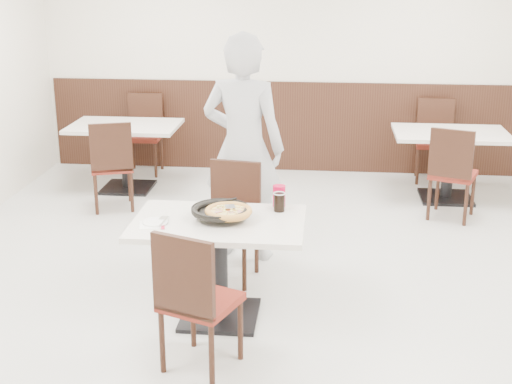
# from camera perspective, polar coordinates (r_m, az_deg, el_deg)

# --- Properties ---
(floor) EXTENTS (7.00, 7.00, 0.00)m
(floor) POSITION_cam_1_polar(r_m,az_deg,el_deg) (5.66, 0.70, -7.98)
(floor) COLOR #ACACA8
(floor) RESTS_ON ground
(wall_back) EXTENTS (6.00, 0.04, 2.80)m
(wall_back) POSITION_cam_1_polar(r_m,az_deg,el_deg) (8.65, 2.83, 10.78)
(wall_back) COLOR beige
(wall_back) RESTS_ON floor
(wainscot_back) EXTENTS (5.90, 0.03, 1.10)m
(wainscot_back) POSITION_cam_1_polar(r_m,az_deg,el_deg) (8.77, 2.74, 5.25)
(wainscot_back) COLOR black
(wainscot_back) RESTS_ON floor
(main_table) EXTENTS (1.28, 0.93, 0.75)m
(main_table) POSITION_cam_1_polar(r_m,az_deg,el_deg) (5.13, -2.95, -6.23)
(main_table) COLOR silver
(main_table) RESTS_ON floor
(chair_near) EXTENTS (0.55, 0.55, 0.95)m
(chair_near) POSITION_cam_1_polar(r_m,az_deg,el_deg) (4.50, -4.43, -8.47)
(chair_near) COLOR black
(chair_near) RESTS_ON floor
(chair_far) EXTENTS (0.49, 0.49, 0.95)m
(chair_far) POSITION_cam_1_polar(r_m,az_deg,el_deg) (5.70, -2.18, -2.59)
(chair_far) COLOR black
(chair_far) RESTS_ON floor
(trivet) EXTENTS (0.13, 0.13, 0.04)m
(trivet) POSITION_cam_1_polar(r_m,az_deg,el_deg) (4.98, -2.49, -2.08)
(trivet) COLOR black
(trivet) RESTS_ON main_table
(pizza_pan) EXTENTS (0.38, 0.38, 0.01)m
(pizza_pan) POSITION_cam_1_polar(r_m,az_deg,el_deg) (5.00, -2.87, -1.73)
(pizza_pan) COLOR black
(pizza_pan) RESTS_ON trivet
(pizza) EXTENTS (0.33, 0.33, 0.02)m
(pizza) POSITION_cam_1_polar(r_m,az_deg,el_deg) (4.95, -2.20, -1.71)
(pizza) COLOR gold
(pizza) RESTS_ON pizza_pan
(pizza_server) EXTENTS (0.09, 0.10, 0.00)m
(pizza_server) POSITION_cam_1_polar(r_m,az_deg,el_deg) (4.98, -2.09, -1.16)
(pizza_server) COLOR silver
(pizza_server) RESTS_ON pizza
(napkin) EXTENTS (0.21, 0.21, 0.00)m
(napkin) POSITION_cam_1_polar(r_m,az_deg,el_deg) (4.95, -8.33, -2.59)
(napkin) COLOR white
(napkin) RESTS_ON main_table
(side_plate) EXTENTS (0.19, 0.19, 0.01)m
(side_plate) POSITION_cam_1_polar(r_m,az_deg,el_deg) (4.97, -8.08, -2.40)
(side_plate) COLOR white
(side_plate) RESTS_ON napkin
(fork) EXTENTS (0.03, 0.15, 0.00)m
(fork) POSITION_cam_1_polar(r_m,az_deg,el_deg) (4.95, -7.40, -2.37)
(fork) COLOR silver
(fork) RESTS_ON side_plate
(cola_glass) EXTENTS (0.09, 0.09, 0.13)m
(cola_glass) POSITION_cam_1_polar(r_m,az_deg,el_deg) (5.15, 1.87, -0.85)
(cola_glass) COLOR black
(cola_glass) RESTS_ON main_table
(red_cup) EXTENTS (0.10, 0.10, 0.16)m
(red_cup) POSITION_cam_1_polar(r_m,az_deg,el_deg) (5.24, 1.86, -0.32)
(red_cup) COLOR #AF012A
(red_cup) RESTS_ON main_table
(diner_person) EXTENTS (0.78, 0.59, 1.95)m
(diner_person) POSITION_cam_1_polar(r_m,az_deg,el_deg) (6.04, -1.01, 3.55)
(diner_person) COLOR silver
(diner_person) RESTS_ON floor
(bg_table_left) EXTENTS (1.25, 0.88, 0.75)m
(bg_table_left) POSITION_cam_1_polar(r_m,az_deg,el_deg) (8.18, -10.34, 2.77)
(bg_table_left) COLOR silver
(bg_table_left) RESTS_ON floor
(bg_chair_left_near) EXTENTS (0.53, 0.53, 0.95)m
(bg_chair_left_near) POSITION_cam_1_polar(r_m,az_deg,el_deg) (7.53, -11.47, 2.19)
(bg_chair_left_near) COLOR black
(bg_chair_left_near) RESTS_ON floor
(bg_chair_left_far) EXTENTS (0.43, 0.43, 0.95)m
(bg_chair_left_far) POSITION_cam_1_polar(r_m,az_deg,el_deg) (8.76, -9.02, 4.52)
(bg_chair_left_far) COLOR black
(bg_chair_left_far) RESTS_ON floor
(bg_table_right) EXTENTS (1.29, 0.94, 0.75)m
(bg_table_right) POSITION_cam_1_polar(r_m,az_deg,el_deg) (7.97, 15.13, 2.04)
(bg_table_right) COLOR silver
(bg_table_right) RESTS_ON floor
(bg_chair_right_near) EXTENTS (0.54, 0.54, 0.95)m
(bg_chair_right_near) POSITION_cam_1_polar(r_m,az_deg,el_deg) (7.37, 15.51, 1.53)
(bg_chair_right_near) COLOR black
(bg_chair_right_near) RESTS_ON floor
(bg_chair_right_far) EXTENTS (0.45, 0.45, 0.95)m
(bg_chair_right_far) POSITION_cam_1_polar(r_m,az_deg,el_deg) (8.58, 14.10, 3.92)
(bg_chair_right_far) COLOR black
(bg_chair_right_far) RESTS_ON floor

